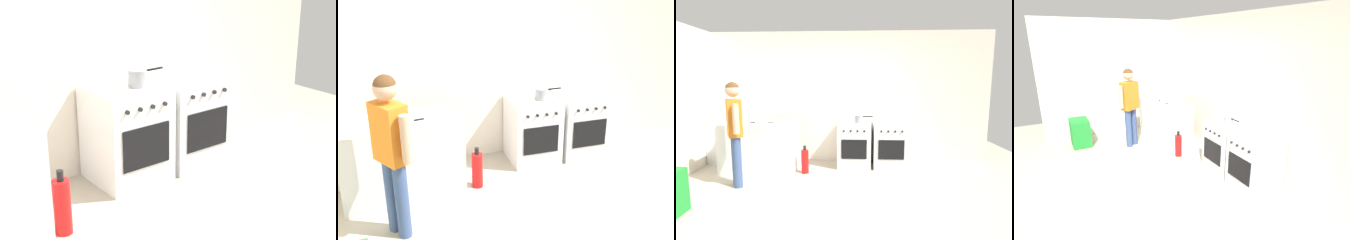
{
  "view_description": "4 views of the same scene",
  "coord_description": "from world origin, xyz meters",
  "views": [
    {
      "loc": [
        -1.91,
        -1.95,
        2.04
      ],
      "look_at": [
        0.27,
        0.88,
        0.77
      ],
      "focal_mm": 55.0,
      "sensor_mm": 36.0,
      "label": 1
    },
    {
      "loc": [
        -1.52,
        -3.14,
        2.6
      ],
      "look_at": [
        -0.21,
        0.98,
        0.86
      ],
      "focal_mm": 45.0,
      "sensor_mm": 36.0,
      "label": 2
    },
    {
      "loc": [
        0.42,
        -3.37,
        1.62
      ],
      "look_at": [
        0.19,
        0.87,
        1.0
      ],
      "focal_mm": 28.0,
      "sensor_mm": 36.0,
      "label": 3
    },
    {
      "loc": [
        3.61,
        -1.05,
        2.21
      ],
      "look_at": [
        -0.07,
        0.93,
        0.88
      ],
      "focal_mm": 28.0,
      "sensor_mm": 36.0,
      "label": 4
    }
  ],
  "objects": [
    {
      "name": "ground_plane",
      "position": [
        0.0,
        0.0,
        0.0
      ],
      "size": [
        8.0,
        8.0,
        0.0
      ],
      "primitive_type": "plane",
      "color": "#ADA38E"
    },
    {
      "name": "back_wall",
      "position": [
        0.0,
        1.95,
        1.3
      ],
      "size": [
        6.0,
        0.1,
        2.6
      ],
      "primitive_type": "cube",
      "color": "silver",
      "rests_on": "ground"
    },
    {
      "name": "counter_unit",
      "position": [
        -1.35,
        1.2,
        0.45
      ],
      "size": [
        1.3,
        0.7,
        0.9
      ],
      "primitive_type": "cube",
      "color": "silver",
      "rests_on": "ground"
    },
    {
      "name": "oven_left",
      "position": [
        0.35,
        1.58,
        0.43
      ],
      "size": [
        0.62,
        0.62,
        0.85
      ],
      "color": "white",
      "rests_on": "ground"
    },
    {
      "name": "oven_right",
      "position": [
        1.02,
        1.58,
        0.43
      ],
      "size": [
        0.62,
        0.62,
        0.85
      ],
      "color": "white",
      "rests_on": "ground"
    },
    {
      "name": "pot",
      "position": [
        0.44,
        1.51,
        0.92
      ],
      "size": [
        0.34,
        0.16,
        0.15
      ],
      "color": "gray",
      "rests_on": "oven_left"
    },
    {
      "name": "knife_chef",
      "position": [
        -1.53,
        1.15,
        0.9
      ],
      "size": [
        0.31,
        0.11,
        0.01
      ],
      "color": "silver",
      "rests_on": "counter_unit"
    },
    {
      "name": "knife_utility",
      "position": [
        -1.2,
        1.14,
        0.9
      ],
      "size": [
        0.25,
        0.08,
        0.01
      ],
      "color": "silver",
      "rests_on": "counter_unit"
    },
    {
      "name": "person",
      "position": [
        -1.46,
        0.48,
        0.97
      ],
      "size": [
        0.35,
        0.5,
        1.62
      ],
      "color": "#384C7A",
      "rests_on": "ground"
    },
    {
      "name": "fire_extinguisher",
      "position": [
        -0.52,
        1.1,
        0.22
      ],
      "size": [
        0.13,
        0.13,
        0.5
      ],
      "color": "red",
      "rests_on": "ground"
    }
  ]
}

